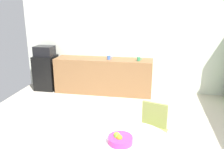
% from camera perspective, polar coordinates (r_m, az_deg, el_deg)
% --- Properties ---
extents(wall_back, '(6.00, 0.10, 2.60)m').
position_cam_1_polar(wall_back, '(6.06, 5.70, 7.98)').
color(wall_back, silver).
rests_on(wall_back, ground_plane).
extents(counter_block, '(2.48, 0.60, 0.90)m').
position_cam_1_polar(counter_block, '(6.02, -2.08, -0.31)').
color(counter_block, brown).
rests_on(counter_block, ground_plane).
extents(mini_fridge, '(0.54, 0.54, 0.92)m').
position_cam_1_polar(mini_fridge, '(6.53, -15.84, 0.49)').
color(mini_fridge, black).
rests_on(mini_fridge, ground_plane).
extents(microwave, '(0.48, 0.38, 0.26)m').
position_cam_1_polar(microwave, '(6.40, -16.25, 5.57)').
color(microwave, black).
rests_on(microwave, mini_fridge).
extents(chair_olive, '(0.52, 0.52, 0.83)m').
position_cam_1_polar(chair_olive, '(3.51, 9.83, -11.99)').
color(chair_olive, silver).
rests_on(chair_olive, ground_plane).
extents(fruit_bowl, '(0.27, 0.27, 0.11)m').
position_cam_1_polar(fruit_bowl, '(2.62, 1.92, -15.54)').
color(fruit_bowl, '#D8338C').
rests_on(fruit_bowl, round_table).
extents(mug_white, '(0.13, 0.08, 0.09)m').
position_cam_1_polar(mug_white, '(5.82, -0.79, 4.19)').
color(mug_white, '#3F66BF').
rests_on(mug_white, counter_block).
extents(mug_green, '(0.13, 0.08, 0.09)m').
position_cam_1_polar(mug_green, '(5.69, 6.58, 3.79)').
color(mug_green, '#338C59').
rests_on(mug_green, counter_block).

